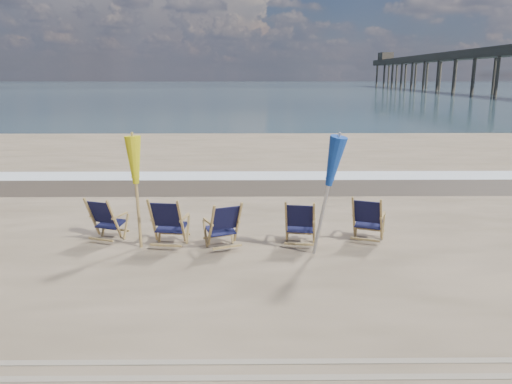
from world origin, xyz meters
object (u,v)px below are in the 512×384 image
beach_chair_0 (114,221)px  beach_chair_1 (181,224)px  fishing_pier (491,65)px  umbrella_yellow (136,166)px  beach_chair_2 (238,224)px  beach_chair_4 (381,221)px  beach_chair_3 (314,224)px  umbrella_blue (326,165)px

beach_chair_0 → beach_chair_1: 1.33m
fishing_pier → umbrella_yellow: bearing=-119.0°
beach_chair_2 → fishing_pier: 82.08m
beach_chair_1 → beach_chair_4: size_ratio=1.06×
beach_chair_2 → fishing_pier: bearing=-141.0°
beach_chair_4 → umbrella_yellow: (-4.47, -0.09, 1.05)m
beach_chair_1 → beach_chair_3: beach_chair_1 is taller
beach_chair_4 → fishing_pier: fishing_pier is taller
beach_chair_0 → fishing_pier: size_ratio=0.01×
umbrella_blue → fishing_pier: size_ratio=0.02×
beach_chair_3 → fishing_pier: bearing=-107.8°
fishing_pier → beach_chair_4: bearing=-116.3°
umbrella_blue → beach_chair_2: bearing=164.3°
umbrella_yellow → beach_chair_0: bearing=160.6°
beach_chair_3 → beach_chair_4: size_ratio=0.99×
fishing_pier → umbrella_blue: bearing=-116.8°
beach_chair_1 → umbrella_yellow: bearing=-0.8°
beach_chair_0 → fishing_pier: fishing_pier is taller
umbrella_blue → fishing_pier: fishing_pier is taller
beach_chair_1 → fishing_pier: 82.60m
beach_chair_4 → beach_chair_1: bearing=26.4°
beach_chair_1 → beach_chair_2: beach_chair_1 is taller
beach_chair_0 → beach_chair_3: (3.69, -0.26, 0.00)m
umbrella_yellow → umbrella_blue: bearing=-8.8°
umbrella_blue → fishing_pier: bearing=63.2°
umbrella_yellow → umbrella_blue: (3.32, -0.51, 0.10)m
beach_chair_2 → beach_chair_3: bearing=157.2°
beach_chair_4 → fishing_pier: bearing=-93.5°
beach_chair_3 → beach_chair_0: bearing=5.3°
beach_chair_3 → fishing_pier: size_ratio=0.01×
beach_chair_1 → beach_chair_4: (3.67, 0.23, -0.03)m
beach_chair_2 → umbrella_yellow: bearing=-26.1°
beach_chair_2 → beach_chair_4: beach_chair_4 is taller
beach_chair_1 → fishing_pier: size_ratio=0.01×
beach_chair_2 → beach_chair_1: bearing=-20.5°
beach_chair_1 → umbrella_yellow: (-0.80, 0.14, 1.02)m
beach_chair_0 → beach_chair_4: size_ratio=0.98×
beach_chair_1 → fishing_pier: bearing=-109.4°
beach_chair_0 → beach_chair_2: size_ratio=0.98×
beach_chair_3 → fishing_pier: fishing_pier is taller
umbrella_yellow → umbrella_blue: 3.36m
beach_chair_4 → beach_chair_2: bearing=26.8°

